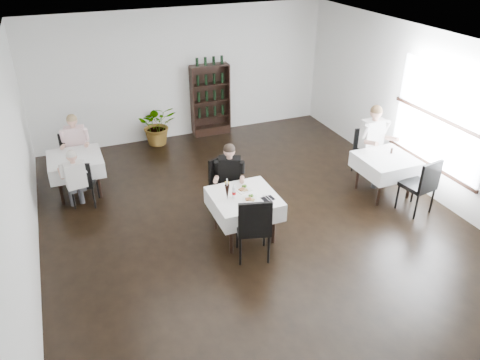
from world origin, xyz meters
The scene contains 24 objects.
room_shell centered at (0.00, 0.00, 1.50)m, with size 9.00×9.00×9.00m.
window_right centered at (3.48, 0.00, 1.50)m, with size 0.06×2.30×1.85m.
wine_shelf centered at (0.60, 4.31, 0.85)m, with size 0.90×0.28×1.75m.
main_table centered at (-0.30, 0.00, 0.62)m, with size 1.03×1.03×0.77m.
left_table centered at (-2.70, 2.50, 0.62)m, with size 0.98×0.98×0.77m.
right_table centered at (2.70, 0.30, 0.62)m, with size 0.98×0.98×0.77m.
potted_tree centered at (-0.75, 4.20, 0.48)m, with size 0.87×0.75×0.97m, color #2A571D.
main_chair_far centered at (-0.34, 0.77, 0.61)m, with size 0.65×0.65×1.08m.
main_chair_near centered at (-0.40, -0.63, 0.63)m, with size 0.62×0.62×1.10m.
left_chair_far centered at (-2.69, 3.09, 0.56)m, with size 0.49×0.49×0.99m.
left_chair_near centered at (-2.65, 1.96, 0.53)m, with size 0.53×0.53×0.92m.
right_chair_far centered at (2.85, 1.15, 0.54)m, with size 0.53×0.53×0.95m.
right_chair_near centered at (2.86, -0.51, 0.61)m, with size 0.56×0.56×1.06m.
diner_main centered at (-0.30, 0.65, 0.79)m, with size 0.61×0.64×1.37m.
diner_left_far centered at (-2.62, 3.03, 0.80)m, with size 0.55×0.57×1.39m.
diner_left_near centered at (-2.76, 1.83, 0.71)m, with size 0.49×0.51×1.23m.
diner_right_far centered at (2.80, 0.84, 0.91)m, with size 0.60×0.60×1.57m.
plate_far centered at (-0.24, 0.17, 0.79)m, with size 0.27×0.27×0.07m.
plate_near centered at (-0.27, -0.15, 0.79)m, with size 0.30×0.30×0.07m.
pilsner_dark centered at (-0.59, -0.02, 0.90)m, with size 0.08×0.08×0.33m.
pilsner_lager centered at (-0.54, 0.12, 0.89)m, with size 0.07×0.07×0.30m.
coke_bottle centered at (-0.47, 0.00, 0.87)m, with size 0.06×0.06×0.24m.
napkin_cutlery centered at (0.01, -0.23, 0.78)m, with size 0.20×0.21×0.02m.
pepper_mill centered at (2.88, 0.41, 0.82)m, with size 0.04×0.04×0.10m, color black.
Camera 1 is at (-2.76, -5.94, 4.58)m, focal length 35.00 mm.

